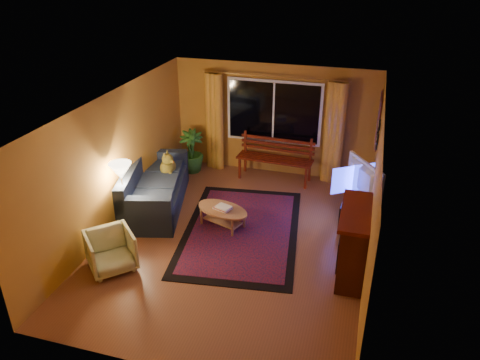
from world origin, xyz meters
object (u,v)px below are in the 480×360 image
(coffee_table, at_px, (223,217))
(armchair, at_px, (111,249))
(floor_lamp, at_px, (124,198))
(sofa, at_px, (155,185))
(bench, at_px, (274,169))
(tv_console, at_px, (356,207))

(coffee_table, bearing_deg, armchair, -127.88)
(floor_lamp, bearing_deg, sofa, 82.82)
(bench, bearing_deg, floor_lamp, -123.97)
(armchair, relative_size, tv_console, 0.56)
(sofa, bearing_deg, tv_console, -6.38)
(coffee_table, bearing_deg, bench, 77.22)
(tv_console, bearing_deg, floor_lamp, -153.56)
(bench, distance_m, tv_console, 2.24)
(sofa, relative_size, tv_console, 1.83)
(armchair, height_order, tv_console, armchair)
(floor_lamp, relative_size, tv_console, 1.05)
(floor_lamp, bearing_deg, tv_console, 21.45)
(bench, bearing_deg, armchair, -111.83)
(sofa, distance_m, tv_console, 3.92)
(armchair, distance_m, floor_lamp, 1.17)
(sofa, xyz_separation_m, coffee_table, (1.52, -0.37, -0.28))
(bench, xyz_separation_m, floor_lamp, (-2.14, -2.82, 0.42))
(floor_lamp, height_order, coffee_table, floor_lamp)
(sofa, xyz_separation_m, tv_console, (3.88, 0.58, -0.21))
(sofa, bearing_deg, armchair, -99.65)
(bench, relative_size, coffee_table, 1.61)
(floor_lamp, distance_m, coffee_table, 1.82)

